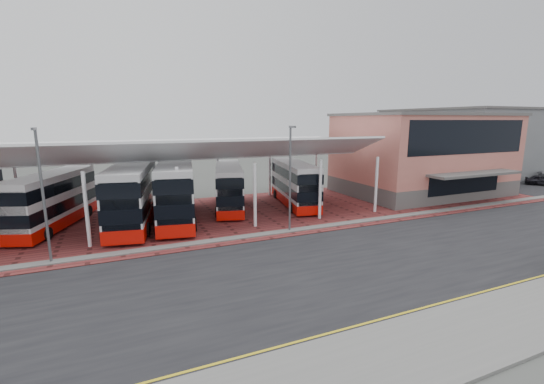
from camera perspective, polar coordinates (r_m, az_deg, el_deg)
The scene contains 18 objects.
ground at distance 22.24m, azimuth 5.38°, elevation -11.23°, with size 140.00×140.00×0.00m, color #424440.
road at distance 21.44m, azimuth 6.70°, elevation -12.12°, with size 120.00×14.00×0.02m, color black.
forecourt at distance 34.26m, azimuth -2.21°, elevation -3.08°, with size 72.00×16.00×0.06m, color maroon.
sidewalk at distance 15.86m, azimuth 22.53°, elevation -21.69°, with size 120.00×4.00×0.14m, color #626260.
north_kerb at distance 27.47m, azimuth -0.91°, elevation -6.61°, with size 120.00×0.80×0.14m, color #626260.
yellow_line_near at distance 17.09m, azimuth 17.45°, elevation -18.95°, with size 120.00×0.12×0.01m, color gold.
yellow_line_far at distance 17.28m, azimuth 16.76°, elevation -18.55°, with size 120.00×0.12×0.01m, color gold.
canopy at distance 32.25m, azimuth -16.35°, elevation 5.99°, with size 37.00×11.63×7.07m.
terminal at distance 46.07m, azimuth 22.52°, elevation 5.60°, with size 18.40×14.40×9.25m.
warehouse at distance 71.70m, azimuth 30.80°, elevation 6.97°, with size 30.50×20.50×10.25m.
lamp_west at distance 24.87m, azimuth -32.31°, elevation -0.06°, with size 0.16×0.90×8.07m.
lamp_east at distance 27.36m, azimuth 2.87°, elevation 2.54°, with size 0.16×0.90×8.07m.
bus_1 at distance 33.55m, azimuth -31.18°, elevation -1.19°, with size 5.89×10.70×4.33m.
bus_2 at distance 31.64m, azimuth -20.94°, elevation -0.41°, with size 4.93×12.26×4.93m.
bus_3 at distance 31.98m, azimuth -14.77°, elevation 0.09°, with size 4.89×12.30×4.95m.
bus_4 at distance 35.14m, azimuth -6.79°, elevation 0.75°, with size 5.01×10.48×4.21m.
bus_5 at distance 36.57m, azimuth 3.52°, elevation 1.28°, with size 4.39×10.66×4.28m.
carpark_car_a at distance 59.41m, azimuth 36.75°, elevation 1.49°, with size 1.59×3.94×1.34m, color black.
Camera 1 is at (-10.06, -17.94, 8.46)m, focal length 24.00 mm.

